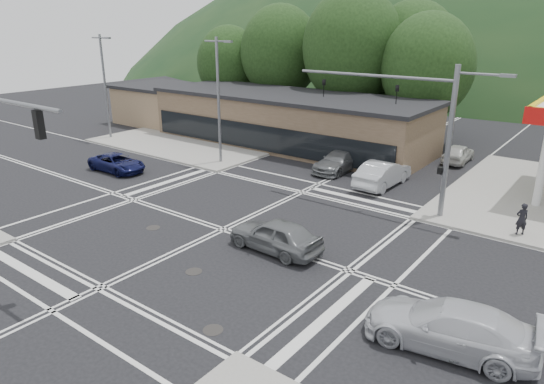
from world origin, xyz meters
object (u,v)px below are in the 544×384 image
Objects in this scene: car_silver_east at (450,326)px; car_northbound at (339,161)px; car_grey_center at (275,235)px; car_queue_a at (383,174)px; car_queue_b at (458,153)px; pedestrian at (522,219)px; car_blue_west at (117,163)px.

car_northbound is at bearing -148.86° from car_silver_east.
car_queue_a is at bearing -177.71° from car_grey_center.
car_queue_b is 9.41m from car_northbound.
car_queue_b is at bearing -98.87° from pedestrian.
car_blue_west is 2.77× the size of pedestrian.
pedestrian is at bearing 117.62° from car_queue_b.
car_grey_center is 0.84× the size of car_silver_east.
car_grey_center is 2.82× the size of pedestrian.
car_queue_a reaches higher than car_queue_b.
car_blue_west is at bearing -99.99° from car_grey_center.
car_queue_a is (-8.77, 13.91, 0.04)m from car_silver_east.
car_northbound reaches higher than car_queue_b.
car_queue_a is 9.33m from pedestrian.
car_silver_east is at bearing 76.73° from car_grey_center.
car_silver_east is at bearing -49.02° from car_northbound.
car_queue_a is 1.23× the size of car_queue_b.
car_blue_west is at bearing 28.42° from car_queue_a.
car_grey_center is at bearing 92.18° from car_queue_a.
car_queue_b is (-6.66, 22.45, -0.09)m from car_silver_east.
car_silver_east reaches higher than car_northbound.
car_queue_b is at bearing 176.02° from car_grey_center.
car_blue_west is 16.74m from car_grey_center.
car_blue_west is 18.23m from car_queue_a.
car_silver_east is at bearing 123.74° from car_queue_a.
car_northbound is (-4.02, 12.90, -0.06)m from car_grey_center.
car_queue_a is 3.11× the size of pedestrian.
car_silver_east reaches higher than car_grey_center.
car_queue_a is (16.26, 8.25, 0.21)m from car_blue_west.
car_queue_a is 4.10m from car_northbound.
car_silver_east is (8.64, -2.30, 0.01)m from car_grey_center.
car_blue_west is 0.90× the size of car_northbound.
pedestrian is at bearing 161.11° from car_queue_a.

